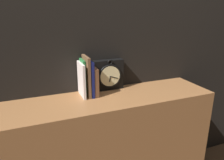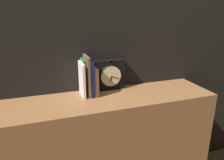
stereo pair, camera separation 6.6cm
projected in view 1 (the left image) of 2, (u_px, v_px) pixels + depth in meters
wall_back at (100, 14)px, 1.42m from camera, size 6.00×0.05×2.60m
bookshelf at (112, 150)px, 1.51m from camera, size 1.34×0.37×0.80m
clock at (109, 75)px, 1.49m from camera, size 0.21×0.07×0.22m
book_slot0_white at (81, 80)px, 1.38m from camera, size 0.02×0.15×0.22m
book_slot1_green at (83, 77)px, 1.40m from camera, size 0.01×0.11×0.23m
book_slot2_brown at (87, 76)px, 1.39m from camera, size 0.02×0.15×0.26m
book_slot3_navy at (90, 78)px, 1.40m from camera, size 0.02×0.15×0.23m
book_slot4_brown at (93, 81)px, 1.41m from camera, size 0.03×0.15×0.19m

